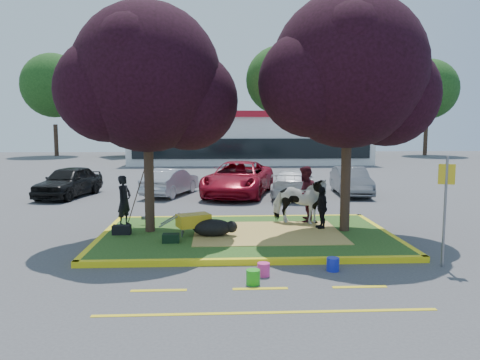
{
  "coord_description": "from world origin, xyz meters",
  "views": [
    {
      "loc": [
        -0.86,
        -13.12,
        3.22
      ],
      "look_at": [
        -0.16,
        0.5,
        1.63
      ],
      "focal_mm": 35.0,
      "sensor_mm": 36.0,
      "label": 1
    }
  ],
  "objects_px": {
    "bucket_pink": "(263,270)",
    "bucket_blue": "(333,264)",
    "wheelbarrow": "(194,221)",
    "handler": "(124,200)",
    "cow": "(299,201)",
    "bucket_green": "(253,277)",
    "car_silver": "(171,182)",
    "sign_post": "(445,199)",
    "calf": "(212,228)",
    "car_black": "(69,182)"
  },
  "relations": [
    {
      "from": "handler",
      "to": "wheelbarrow",
      "type": "distance_m",
      "value": 2.67
    },
    {
      "from": "bucket_blue",
      "to": "car_black",
      "type": "distance_m",
      "value": 14.69
    },
    {
      "from": "sign_post",
      "to": "bucket_green",
      "type": "height_order",
      "value": "sign_post"
    },
    {
      "from": "wheelbarrow",
      "to": "bucket_blue",
      "type": "relative_size",
      "value": 5.32
    },
    {
      "from": "bucket_green",
      "to": "wheelbarrow",
      "type": "bearing_deg",
      "value": 110.14
    },
    {
      "from": "wheelbarrow",
      "to": "bucket_blue",
      "type": "height_order",
      "value": "wheelbarrow"
    },
    {
      "from": "cow",
      "to": "car_silver",
      "type": "distance_m",
      "value": 8.75
    },
    {
      "from": "cow",
      "to": "car_silver",
      "type": "height_order",
      "value": "cow"
    },
    {
      "from": "calf",
      "to": "bucket_pink",
      "type": "height_order",
      "value": "calf"
    },
    {
      "from": "wheelbarrow",
      "to": "car_silver",
      "type": "height_order",
      "value": "car_silver"
    },
    {
      "from": "handler",
      "to": "bucket_green",
      "type": "bearing_deg",
      "value": -121.91
    },
    {
      "from": "bucket_blue",
      "to": "car_black",
      "type": "height_order",
      "value": "car_black"
    },
    {
      "from": "bucket_pink",
      "to": "bucket_blue",
      "type": "height_order",
      "value": "bucket_blue"
    },
    {
      "from": "calf",
      "to": "wheelbarrow",
      "type": "relative_size",
      "value": 0.69
    },
    {
      "from": "car_black",
      "to": "sign_post",
      "type": "bearing_deg",
      "value": -30.86
    },
    {
      "from": "cow",
      "to": "bucket_green",
      "type": "height_order",
      "value": "cow"
    },
    {
      "from": "bucket_pink",
      "to": "car_silver",
      "type": "distance_m",
      "value": 12.36
    },
    {
      "from": "calf",
      "to": "sign_post",
      "type": "bearing_deg",
      "value": -35.56
    },
    {
      "from": "calf",
      "to": "wheelbarrow",
      "type": "bearing_deg",
      "value": 156.7
    },
    {
      "from": "calf",
      "to": "bucket_pink",
      "type": "bearing_deg",
      "value": -79.05
    },
    {
      "from": "bucket_pink",
      "to": "car_silver",
      "type": "height_order",
      "value": "car_silver"
    },
    {
      "from": "sign_post",
      "to": "bucket_pink",
      "type": "distance_m",
      "value": 4.42
    },
    {
      "from": "calf",
      "to": "sign_post",
      "type": "xyz_separation_m",
      "value": [
        5.28,
        -2.64,
        1.18
      ]
    },
    {
      "from": "bucket_blue",
      "to": "car_silver",
      "type": "xyz_separation_m",
      "value": [
        -4.7,
        11.67,
        0.48
      ]
    },
    {
      "from": "car_black",
      "to": "bucket_pink",
      "type": "bearing_deg",
      "value": -44.04
    },
    {
      "from": "car_silver",
      "to": "bucket_blue",
      "type": "bearing_deg",
      "value": 131.58
    },
    {
      "from": "sign_post",
      "to": "bucket_green",
      "type": "xyz_separation_m",
      "value": [
        -4.42,
        -0.97,
        -1.42
      ]
    },
    {
      "from": "calf",
      "to": "car_silver",
      "type": "xyz_separation_m",
      "value": [
        -2.0,
        8.86,
        0.24
      ]
    },
    {
      "from": "wheelbarrow",
      "to": "car_black",
      "type": "bearing_deg",
      "value": 102.24
    },
    {
      "from": "calf",
      "to": "handler",
      "type": "xyz_separation_m",
      "value": [
        -2.72,
        1.6,
        0.53
      ]
    },
    {
      "from": "wheelbarrow",
      "to": "handler",
      "type": "bearing_deg",
      "value": 122.95
    },
    {
      "from": "handler",
      "to": "bucket_blue",
      "type": "bearing_deg",
      "value": -105.5
    },
    {
      "from": "car_black",
      "to": "car_silver",
      "type": "relative_size",
      "value": 1.08
    },
    {
      "from": "handler",
      "to": "car_silver",
      "type": "xyz_separation_m",
      "value": [
        0.72,
        7.26,
        -0.3
      ]
    },
    {
      "from": "calf",
      "to": "bucket_blue",
      "type": "distance_m",
      "value": 3.91
    },
    {
      "from": "cow",
      "to": "wheelbarrow",
      "type": "height_order",
      "value": "cow"
    },
    {
      "from": "sign_post",
      "to": "bucket_green",
      "type": "relative_size",
      "value": 8.3
    },
    {
      "from": "sign_post",
      "to": "bucket_pink",
      "type": "xyz_separation_m",
      "value": [
        -4.16,
        -0.45,
        -1.43
      ]
    },
    {
      "from": "bucket_green",
      "to": "car_black",
      "type": "distance_m",
      "value": 14.28
    },
    {
      "from": "handler",
      "to": "bucket_pink",
      "type": "height_order",
      "value": "handler"
    },
    {
      "from": "handler",
      "to": "car_silver",
      "type": "height_order",
      "value": "handler"
    },
    {
      "from": "wheelbarrow",
      "to": "bucket_blue",
      "type": "xyz_separation_m",
      "value": [
        3.22,
        -2.94,
        -0.42
      ]
    },
    {
      "from": "bucket_green",
      "to": "car_silver",
      "type": "distance_m",
      "value": 12.8
    },
    {
      "from": "bucket_pink",
      "to": "car_black",
      "type": "bearing_deg",
      "value": 123.4
    },
    {
      "from": "wheelbarrow",
      "to": "sign_post",
      "type": "relative_size",
      "value": 0.63
    },
    {
      "from": "car_black",
      "to": "wheelbarrow",
      "type": "bearing_deg",
      "value": -41.79
    },
    {
      "from": "sign_post",
      "to": "bucket_green",
      "type": "bearing_deg",
      "value": -148.56
    },
    {
      "from": "cow",
      "to": "bucket_green",
      "type": "relative_size",
      "value": 5.65
    },
    {
      "from": "sign_post",
      "to": "car_silver",
      "type": "bearing_deg",
      "value": 141.35
    },
    {
      "from": "sign_post",
      "to": "car_black",
      "type": "xyz_separation_m",
      "value": [
        -11.85,
        11.21,
        -0.87
      ]
    }
  ]
}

